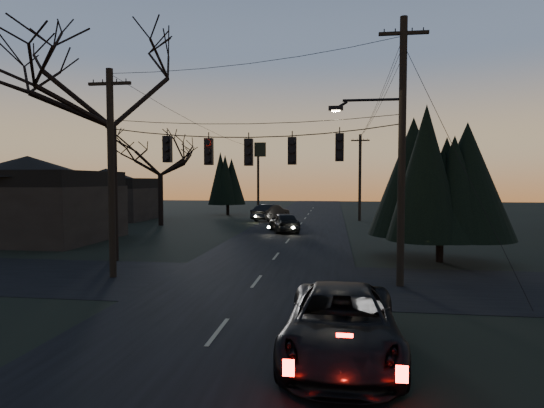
# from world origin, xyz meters

# --- Properties ---
(ground_plane) EXTENTS (160.00, 160.00, 0.00)m
(ground_plane) POSITION_xyz_m (0.00, 0.00, 0.00)
(ground_plane) COLOR black
(main_road) EXTENTS (8.00, 120.00, 0.02)m
(main_road) POSITION_xyz_m (0.00, 20.00, 0.01)
(main_road) COLOR black
(main_road) RESTS_ON ground
(cross_road) EXTENTS (60.00, 7.00, 0.02)m
(cross_road) POSITION_xyz_m (0.00, 10.00, 0.01)
(cross_road) COLOR black
(cross_road) RESTS_ON ground
(utility_pole_right) EXTENTS (5.00, 0.30, 10.00)m
(utility_pole_right) POSITION_xyz_m (5.50, 10.00, 0.00)
(utility_pole_right) COLOR black
(utility_pole_right) RESTS_ON ground
(utility_pole_left) EXTENTS (1.80, 0.30, 8.50)m
(utility_pole_left) POSITION_xyz_m (-6.00, 10.00, 0.00)
(utility_pole_left) COLOR black
(utility_pole_left) RESTS_ON ground
(utility_pole_far_r) EXTENTS (1.80, 0.30, 8.50)m
(utility_pole_far_r) POSITION_xyz_m (5.50, 38.00, 0.00)
(utility_pole_far_r) COLOR black
(utility_pole_far_r) RESTS_ON ground
(utility_pole_far_l) EXTENTS (0.30, 0.30, 8.00)m
(utility_pole_far_l) POSITION_xyz_m (-6.00, 46.00, 0.00)
(utility_pole_far_l) COLOR black
(utility_pole_far_l) RESTS_ON ground
(span_signal_assembly) EXTENTS (11.50, 0.44, 1.67)m
(span_signal_assembly) POSITION_xyz_m (-0.24, 10.00, 5.18)
(span_signal_assembly) COLOR black
(span_signal_assembly) RESTS_ON ground
(bare_tree_left) EXTENTS (9.47, 9.47, 13.24)m
(bare_tree_left) POSITION_xyz_m (-7.84, 13.70, 9.26)
(bare_tree_left) COLOR black
(bare_tree_left) RESTS_ON ground
(evergreen_right) EXTENTS (4.85, 4.85, 7.14)m
(evergreen_right) POSITION_xyz_m (8.15, 15.55, 4.17)
(evergreen_right) COLOR black
(evergreen_right) RESTS_ON ground
(bare_tree_dist) EXTENTS (6.23, 6.23, 8.93)m
(bare_tree_dist) POSITION_xyz_m (-12.21, 30.91, 6.23)
(bare_tree_dist) COLOR black
(bare_tree_dist) RESTS_ON ground
(evergreen_dist) EXTENTS (3.29, 3.29, 6.34)m
(evergreen_dist) POSITION_xyz_m (-9.22, 43.83, 3.76)
(evergreen_dist) COLOR black
(evergreen_dist) RESTS_ON ground
(house_left_near) EXTENTS (10.00, 8.00, 5.60)m
(house_left_near) POSITION_xyz_m (-17.00, 20.00, 2.80)
(house_left_near) COLOR black
(house_left_near) RESTS_ON ground
(house_left_far) EXTENTS (9.00, 7.00, 5.20)m
(house_left_far) POSITION_xyz_m (-20.00, 36.00, 2.60)
(house_left_far) COLOR black
(house_left_far) RESTS_ON ground
(suv_near) EXTENTS (2.65, 5.52, 1.52)m
(suv_near) POSITION_xyz_m (3.20, 2.74, 0.76)
(suv_near) COLOR black
(suv_near) RESTS_ON ground
(sedan_oncoming_a) EXTENTS (3.09, 4.81, 1.52)m
(sedan_oncoming_a) POSITION_xyz_m (-0.80, 27.19, 0.76)
(sedan_oncoming_a) COLOR black
(sedan_oncoming_a) RESTS_ON ground
(sedan_oncoming_b) EXTENTS (3.46, 5.13, 1.60)m
(sedan_oncoming_b) POSITION_xyz_m (-3.20, 36.85, 0.80)
(sedan_oncoming_b) COLOR black
(sedan_oncoming_b) RESTS_ON ground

